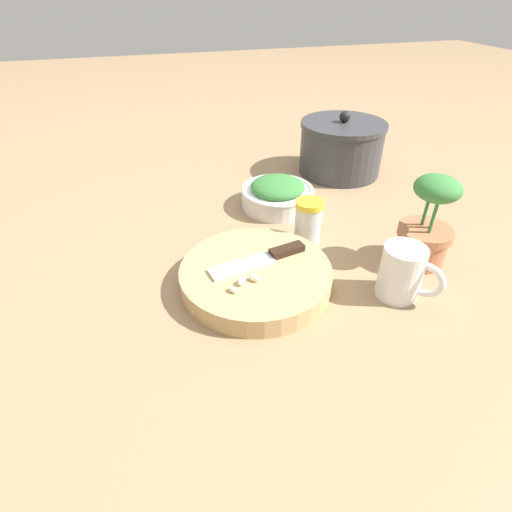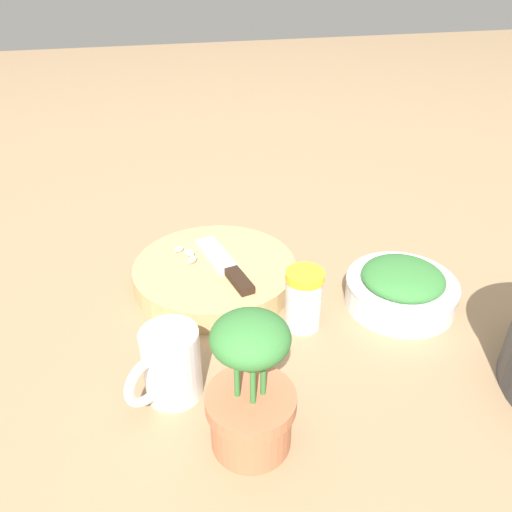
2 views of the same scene
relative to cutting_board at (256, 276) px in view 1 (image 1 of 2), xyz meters
The scene contains 9 objects.
ground_plane 0.08m from the cutting_board, 146.29° to the left, with size 5.00×5.00×0.00m, color #997A56.
cutting_board is the anchor object (origin of this frame).
chef_knife 0.04m from the cutting_board, 128.92° to the left, with size 0.06×0.18×0.01m.
garlic_cloves 0.06m from the cutting_board, 39.06° to the right, with size 0.04×0.06×0.01m.
herb_bowl 0.30m from the cutting_board, 153.24° to the left, with size 0.17×0.17×0.07m.
spice_jar 0.18m from the cutting_board, 126.05° to the left, with size 0.05×0.05×0.09m.
coffee_mug 0.25m from the cutting_board, 66.34° to the left, with size 0.10×0.08×0.09m.
stock_pot 0.54m from the cutting_board, 138.08° to the left, with size 0.22×0.22×0.17m.
potted_herb 0.32m from the cutting_board, 86.03° to the left, with size 0.10×0.10×0.17m.
Camera 1 is at (0.59, -0.20, 0.45)m, focal length 28.00 mm.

